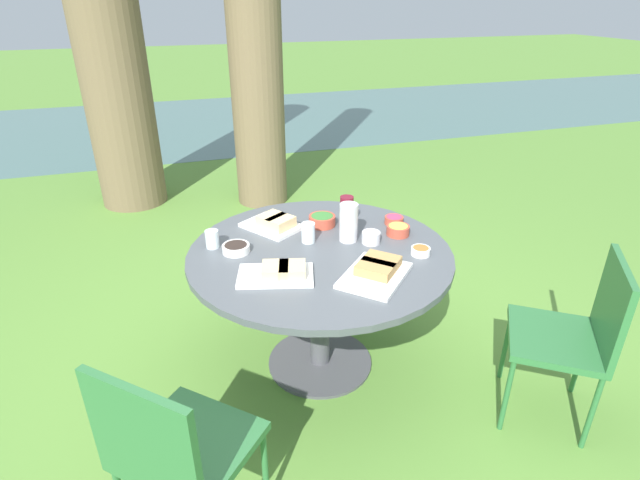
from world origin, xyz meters
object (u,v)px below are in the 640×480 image
(dining_table, at_px, (320,269))
(water_pitcher, at_px, (349,222))
(chair_near_left, at_px, (173,447))
(chair_near_right, at_px, (577,329))
(wine_glass, at_px, (347,204))

(dining_table, height_order, water_pitcher, water_pitcher)
(chair_near_left, distance_m, water_pitcher, 1.39)
(chair_near_right, bearing_deg, chair_near_left, -176.31)
(water_pitcher, relative_size, wine_glass, 1.20)
(chair_near_right, bearing_deg, water_pitcher, 136.79)
(chair_near_left, bearing_deg, chair_near_right, 3.69)
(water_pitcher, distance_m, wine_glass, 0.19)
(dining_table, bearing_deg, wine_glass, 46.46)
(chair_near_left, bearing_deg, water_pitcher, 42.81)
(dining_table, xyz_separation_m, wine_glass, (0.24, 0.25, 0.24))
(dining_table, height_order, chair_near_left, chair_near_left)
(dining_table, height_order, wine_glass, wine_glass)
(chair_near_left, xyz_separation_m, wine_glass, (1.05, 1.10, 0.35))
(chair_near_left, height_order, water_pitcher, water_pitcher)
(dining_table, bearing_deg, chair_near_left, -133.58)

